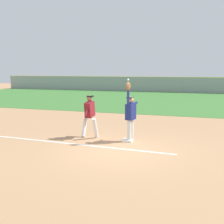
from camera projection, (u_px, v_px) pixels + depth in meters
name	position (u px, v px, depth m)	size (l,w,h in m)	color
ground_plane	(120.00, 150.00, 9.73)	(78.15, 78.15, 0.00)	tan
outfield_grass	(174.00, 100.00, 25.57)	(48.75, 18.11, 0.01)	#3D7533
chalk_foul_line	(24.00, 139.00, 11.29)	(12.00, 0.10, 0.01)	white
first_base	(127.00, 140.00, 10.90)	(0.38, 0.38, 0.08)	white
fielder	(130.00, 113.00, 10.73)	(0.34, 0.89, 2.28)	silver
runner	(90.00, 113.00, 11.38)	(0.72, 0.84, 1.72)	white
baseball	(128.00, 80.00, 10.52)	(0.07, 0.07, 0.07)	white
outfield_fence	(182.00, 85.00, 33.95)	(48.83, 0.08, 1.86)	#93999E
parked_car_black	(95.00, 84.00, 40.82)	(4.51, 2.33, 1.25)	black
parked_car_red	(138.00, 85.00, 39.13)	(4.44, 2.19, 1.25)	#B21E1E
parked_car_silver	(177.00, 86.00, 36.77)	(4.55, 2.42, 1.25)	#B7B7BC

